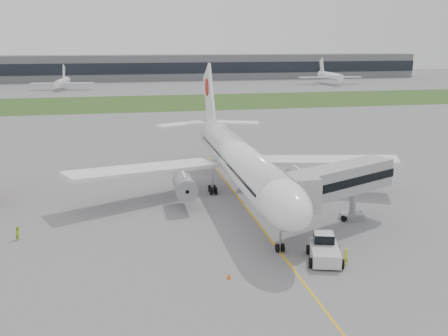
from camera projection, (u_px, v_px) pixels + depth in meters
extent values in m
plane|color=slate|center=(245.00, 207.00, 67.02)|extent=(600.00, 600.00, 0.00)
cube|color=#334E1D|center=(165.00, 102.00, 180.89)|extent=(600.00, 50.00, 0.02)
cube|color=slate|center=(148.00, 67.00, 283.55)|extent=(320.00, 22.00, 14.00)
cube|color=black|center=(149.00, 68.00, 273.11)|extent=(320.00, 0.60, 6.00)
cylinder|color=white|center=(239.00, 160.00, 69.43)|extent=(5.00, 38.00, 5.00)
ellipsoid|color=white|center=(283.00, 203.00, 50.92)|extent=(5.00, 11.00, 5.00)
cube|color=black|center=(286.00, 197.00, 49.75)|extent=(3.20, 1.54, 1.14)
cone|color=white|center=(211.00, 128.00, 90.11)|extent=(5.00, 10.53, 6.16)
cube|color=white|center=(144.00, 169.00, 69.08)|extent=(22.13, 13.52, 1.70)
cube|color=white|center=(321.00, 160.00, 74.16)|extent=(22.13, 13.52, 1.70)
cylinder|color=gray|center=(185.00, 186.00, 66.13)|extent=(2.70, 5.20, 2.70)
cylinder|color=gray|center=(299.00, 179.00, 69.26)|extent=(2.70, 5.20, 2.70)
cube|color=white|center=(209.00, 99.00, 90.27)|extent=(0.45, 10.90, 12.76)
cylinder|color=#9F1109|center=(208.00, 87.00, 90.72)|extent=(0.60, 3.20, 3.20)
cube|color=white|center=(182.00, 124.00, 91.40)|extent=(9.54, 6.34, 0.35)
cube|color=white|center=(235.00, 123.00, 93.36)|extent=(9.54, 6.34, 0.35)
cylinder|color=#9B9BA0|center=(280.00, 238.00, 52.40)|extent=(0.24, 0.24, 3.10)
cylinder|color=black|center=(213.00, 190.00, 72.90)|extent=(1.40, 1.10, 1.10)
cylinder|color=black|center=(255.00, 187.00, 74.15)|extent=(1.40, 1.10, 1.10)
cube|color=silver|center=(325.00, 253.00, 50.35)|extent=(4.01, 5.50, 1.31)
cube|color=silver|center=(324.00, 238.00, 51.35)|extent=(2.38, 2.24, 1.10)
cube|color=black|center=(324.00, 237.00, 51.33)|extent=(2.45, 2.30, 0.93)
cylinder|color=black|center=(308.00, 249.00, 52.15)|extent=(0.64, 1.05, 0.99)
cylinder|color=black|center=(337.00, 250.00, 51.91)|extent=(0.64, 1.05, 0.99)
cylinder|color=black|center=(311.00, 263.00, 48.97)|extent=(0.64, 1.05, 0.99)
cylinder|color=black|center=(342.00, 264.00, 48.74)|extent=(0.64, 1.05, 0.99)
cube|color=#A0A0A2|center=(340.00, 180.00, 58.62)|extent=(15.67, 9.66, 3.37)
cube|color=black|center=(340.00, 180.00, 58.62)|extent=(15.92, 9.86, 1.01)
cube|color=#A0A0A2|center=(302.00, 193.00, 53.54)|extent=(2.92, 3.81, 3.81)
cylinder|color=#9B9BA0|center=(353.00, 203.00, 61.92)|extent=(0.79, 0.79, 4.26)
cube|color=#9B9BA0|center=(352.00, 216.00, 62.35)|extent=(3.10, 2.56, 0.79)
cylinder|color=black|center=(344.00, 219.00, 61.51)|extent=(0.64, 0.85, 0.79)
cylinder|color=black|center=(359.00, 214.00, 63.19)|extent=(0.64, 0.85, 0.79)
cone|color=#FF5A0D|center=(229.00, 276.00, 46.73)|extent=(0.41, 0.41, 0.56)
cone|color=#FF5A0D|center=(334.00, 256.00, 51.05)|extent=(0.40, 0.40, 0.55)
imported|color=#DBFF2A|center=(346.00, 256.00, 49.55)|extent=(0.78, 0.68, 1.80)
imported|color=#B4E526|center=(18.00, 233.00, 55.79)|extent=(0.82, 0.93, 1.60)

